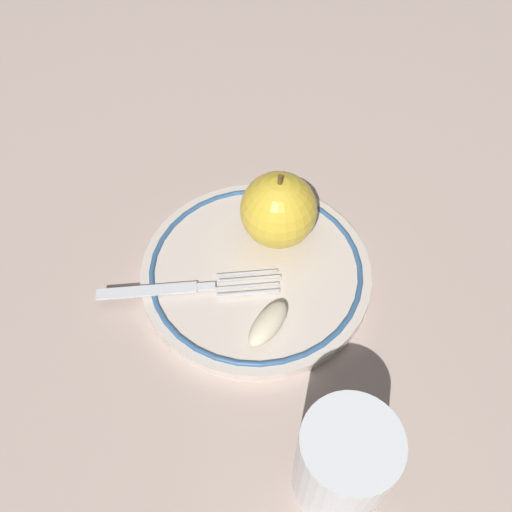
% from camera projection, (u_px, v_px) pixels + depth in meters
% --- Properties ---
extents(ground_plane, '(2.00, 2.00, 0.00)m').
position_uv_depth(ground_plane, '(238.00, 268.00, 0.62)').
color(ground_plane, '#B8A195').
extents(plate, '(0.24, 0.24, 0.02)m').
position_uv_depth(plate, '(256.00, 272.00, 0.61)').
color(plate, beige).
rests_on(plate, ground_plane).
extents(apple_red_whole, '(0.08, 0.08, 0.09)m').
position_uv_depth(apple_red_whole, '(279.00, 210.00, 0.59)').
color(apple_red_whole, gold).
rests_on(apple_red_whole, plate).
extents(apple_slice_front, '(0.06, 0.05, 0.02)m').
position_uv_depth(apple_slice_front, '(268.00, 324.00, 0.55)').
color(apple_slice_front, beige).
rests_on(apple_slice_front, plate).
extents(fork, '(0.18, 0.08, 0.00)m').
position_uv_depth(fork, '(183.00, 288.00, 0.58)').
color(fork, silver).
rests_on(fork, plate).
extents(drinking_glass, '(0.08, 0.08, 0.10)m').
position_uv_depth(drinking_glass, '(344.00, 463.00, 0.45)').
color(drinking_glass, silver).
rests_on(drinking_glass, ground_plane).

